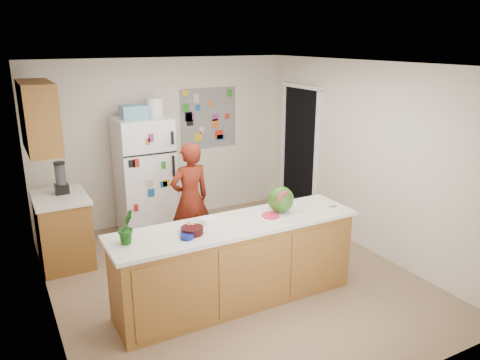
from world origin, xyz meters
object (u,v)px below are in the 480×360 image
refrigerator (145,176)px  cherry_bowl (192,231)px  person (190,199)px  watermelon (281,199)px

refrigerator → cherry_bowl: bearing=-96.3°
person → watermelon: 1.49m
person → watermelon: size_ratio=5.19×
refrigerator → cherry_bowl: (-0.27, -2.43, 0.11)m
refrigerator → watermelon: refrigerator is taller
refrigerator → person: (0.30, -0.99, -0.10)m
watermelon → refrigerator: bearing=109.1°
person → watermelon: bearing=105.7°
watermelon → cherry_bowl: 1.09m
person → watermelon: person is taller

